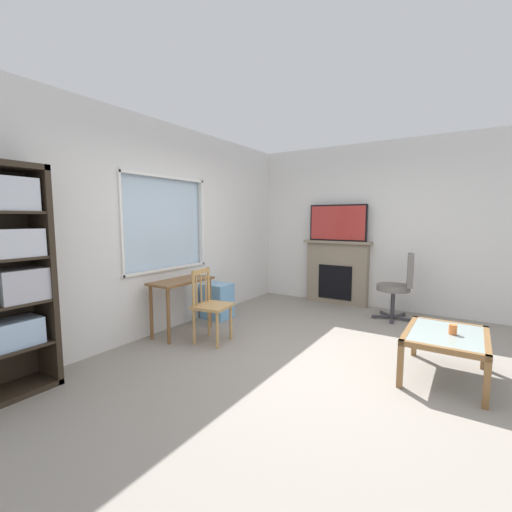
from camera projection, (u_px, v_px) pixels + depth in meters
ground at (313, 365)px, 3.57m from camera, size 6.42×5.41×0.02m
wall_back_with_window at (163, 228)px, 4.60m from camera, size 5.42×0.15×2.78m
wall_right at (380, 226)px, 5.73m from camera, size 0.12×4.61×2.78m
desk_under_window at (182, 290)px, 4.47m from camera, size 0.87×0.41×0.72m
wooden_chair at (210, 305)px, 4.18m from camera, size 0.48×0.46×0.90m
plastic_drawer_unit at (217, 301)px, 5.20m from camera, size 0.35×0.40×0.53m
fireplace at (337, 272)px, 6.06m from camera, size 0.26×1.18×1.12m
tv at (338, 223)px, 5.94m from camera, size 0.06×1.01×0.63m
office_chair at (400, 283)px, 5.08m from camera, size 0.58×0.58×1.00m
coffee_table at (446, 339)px, 3.22m from camera, size 0.91×0.70×0.44m
sippy_cup at (453, 329)px, 3.18m from camera, size 0.07×0.07×0.09m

